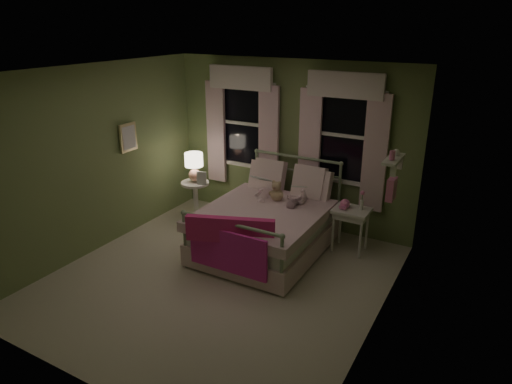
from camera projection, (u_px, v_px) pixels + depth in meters
The scene contains 18 objects.
room_shell at pixel (216, 184), 5.42m from camera, with size 4.20×4.20×4.20m.
bed at pixel (268, 225), 6.51m from camera, with size 1.58×2.04×1.18m.
pink_throw at pixel (229, 239), 5.59m from camera, with size 1.10×0.48×0.71m.
child_left at pixel (265, 175), 6.78m from camera, with size 0.29×0.19×0.79m, color #F7D1DD.
child_right at pixel (299, 183), 6.53m from camera, with size 0.35×0.28×0.73m, color #F7D1DD.
book_left at pixel (257, 180), 6.57m from camera, with size 0.20×0.27×0.03m, color beige.
book_right at pixel (292, 189), 6.33m from camera, with size 0.20×0.27×0.02m, color beige.
teddy_bear at pixel (277, 192), 6.58m from camera, with size 0.23×0.19×0.31m.
nightstand_left at pixel (196, 195), 7.51m from camera, with size 0.46×0.46×0.65m.
table_lamp at pixel (194, 164), 7.32m from camera, with size 0.29×0.29×0.47m.
book_nightstand at pixel (197, 184), 7.31m from camera, with size 0.16×0.22×0.02m, color beige.
nightstand_right at pixel (351, 216), 6.40m from camera, with size 0.50×0.40×0.64m.
pink_toy at pixel (345, 204), 6.38m from camera, with size 0.14×0.18×0.14m.
bud_vase at pixel (362, 200), 6.30m from camera, with size 0.06×0.06×0.28m.
window_left at pixel (242, 119), 7.35m from camera, with size 1.34×0.13×1.96m.
window_right at pixel (343, 131), 6.57m from camera, with size 1.34×0.13×1.96m.
wall_shelf at pixel (393, 174), 5.04m from camera, with size 0.15×0.50×0.60m.
framed_picture at pixel (128, 137), 6.73m from camera, with size 0.03×0.32×0.42m.
Camera 1 is at (2.92, -4.21, 3.13)m, focal length 32.00 mm.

